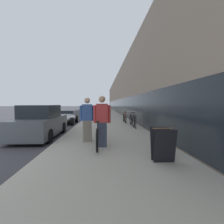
{
  "coord_description": "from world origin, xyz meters",
  "views": [
    {
      "loc": [
        5.18,
        -4.4,
        1.67
      ],
      "look_at": [
        6.12,
        13.58,
        0.79
      ],
      "focal_mm": 28.0,
      "sensor_mm": 36.0,
      "label": 1
    }
  ],
  "objects_px": {
    "bike_rack_hoop": "(135,120)",
    "tandem_bicycle": "(98,134)",
    "person_rider": "(102,121)",
    "person_bystander": "(87,120)",
    "parked_sedan_curbside": "(41,123)",
    "cruiser_bike_nearest": "(132,120)",
    "vintage_roadster_curbside": "(65,118)",
    "cruiser_bike_middle": "(125,118)",
    "sandwich_board_sign": "(163,144)"
  },
  "relations": [
    {
      "from": "sandwich_board_sign",
      "to": "tandem_bicycle",
      "type": "bearing_deg",
      "value": 131.05
    },
    {
      "from": "cruiser_bike_middle",
      "to": "vintage_roadster_curbside",
      "type": "distance_m",
      "value": 4.88
    },
    {
      "from": "person_rider",
      "to": "person_bystander",
      "type": "distance_m",
      "value": 1.08
    },
    {
      "from": "person_bystander",
      "to": "cruiser_bike_middle",
      "type": "relative_size",
      "value": 0.97
    },
    {
      "from": "tandem_bicycle",
      "to": "sandwich_board_sign",
      "type": "height_order",
      "value": "tandem_bicycle"
    },
    {
      "from": "person_bystander",
      "to": "parked_sedan_curbside",
      "type": "height_order",
      "value": "person_bystander"
    },
    {
      "from": "person_bystander",
      "to": "parked_sedan_curbside",
      "type": "relative_size",
      "value": 0.41
    },
    {
      "from": "bike_rack_hoop",
      "to": "tandem_bicycle",
      "type": "bearing_deg",
      "value": -117.9
    },
    {
      "from": "tandem_bicycle",
      "to": "person_rider",
      "type": "bearing_deg",
      "value": -68.1
    },
    {
      "from": "cruiser_bike_middle",
      "to": "parked_sedan_curbside",
      "type": "height_order",
      "value": "parked_sedan_curbside"
    },
    {
      "from": "vintage_roadster_curbside",
      "to": "cruiser_bike_middle",
      "type": "bearing_deg",
      "value": -7.63
    },
    {
      "from": "tandem_bicycle",
      "to": "sandwich_board_sign",
      "type": "bearing_deg",
      "value": -48.95
    },
    {
      "from": "person_rider",
      "to": "bike_rack_hoop",
      "type": "relative_size",
      "value": 2.14
    },
    {
      "from": "person_rider",
      "to": "vintage_roadster_curbside",
      "type": "xyz_separation_m",
      "value": [
        -3.06,
        8.36,
        -0.58
      ]
    },
    {
      "from": "tandem_bicycle",
      "to": "person_rider",
      "type": "relative_size",
      "value": 1.63
    },
    {
      "from": "tandem_bicycle",
      "to": "cruiser_bike_middle",
      "type": "distance_m",
      "value": 7.58
    },
    {
      "from": "parked_sedan_curbside",
      "to": "vintage_roadster_curbside",
      "type": "xyz_separation_m",
      "value": [
        -0.02,
        5.77,
        -0.26
      ]
    },
    {
      "from": "vintage_roadster_curbside",
      "to": "tandem_bicycle",
      "type": "bearing_deg",
      "value": -70.01
    },
    {
      "from": "tandem_bicycle",
      "to": "vintage_roadster_curbside",
      "type": "bearing_deg",
      "value": 109.99
    },
    {
      "from": "person_bystander",
      "to": "sandwich_board_sign",
      "type": "xyz_separation_m",
      "value": [
        2.22,
        -2.55,
        -0.44
      ]
    },
    {
      "from": "tandem_bicycle",
      "to": "parked_sedan_curbside",
      "type": "xyz_separation_m",
      "value": [
        -2.88,
        2.21,
        0.19
      ]
    },
    {
      "from": "bike_rack_hoop",
      "to": "parked_sedan_curbside",
      "type": "xyz_separation_m",
      "value": [
        -5.05,
        -1.89,
        0.08
      ]
    },
    {
      "from": "bike_rack_hoop",
      "to": "cruiser_bike_middle",
      "type": "distance_m",
      "value": 3.25
    },
    {
      "from": "person_rider",
      "to": "cruiser_bike_middle",
      "type": "relative_size",
      "value": 0.98
    },
    {
      "from": "person_bystander",
      "to": "cruiser_bike_middle",
      "type": "height_order",
      "value": "person_bystander"
    },
    {
      "from": "person_bystander",
      "to": "cruiser_bike_nearest",
      "type": "height_order",
      "value": "person_bystander"
    },
    {
      "from": "tandem_bicycle",
      "to": "person_rider",
      "type": "distance_m",
      "value": 0.65
    },
    {
      "from": "sandwich_board_sign",
      "to": "cruiser_bike_nearest",
      "type": "bearing_deg",
      "value": 86.87
    },
    {
      "from": "bike_rack_hoop",
      "to": "sandwich_board_sign",
      "type": "bearing_deg",
      "value": -93.66
    },
    {
      "from": "person_bystander",
      "to": "cruiser_bike_middle",
      "type": "xyz_separation_m",
      "value": [
        2.38,
        6.82,
        -0.51
      ]
    },
    {
      "from": "cruiser_bike_nearest",
      "to": "bike_rack_hoop",
      "type": "bearing_deg",
      "value": -90.08
    },
    {
      "from": "bike_rack_hoop",
      "to": "vintage_roadster_curbside",
      "type": "bearing_deg",
      "value": 142.54
    },
    {
      "from": "tandem_bicycle",
      "to": "parked_sedan_curbside",
      "type": "bearing_deg",
      "value": 142.6
    },
    {
      "from": "bike_rack_hoop",
      "to": "sandwich_board_sign",
      "type": "height_order",
      "value": "sandwich_board_sign"
    },
    {
      "from": "person_bystander",
      "to": "sandwich_board_sign",
      "type": "relative_size",
      "value": 1.97
    },
    {
      "from": "cruiser_bike_nearest",
      "to": "vintage_roadster_curbside",
      "type": "bearing_deg",
      "value": 151.0
    },
    {
      "from": "sandwich_board_sign",
      "to": "parked_sedan_curbside",
      "type": "bearing_deg",
      "value": 137.68
    },
    {
      "from": "sandwich_board_sign",
      "to": "person_bystander",
      "type": "bearing_deg",
      "value": 131.09
    },
    {
      "from": "parked_sedan_curbside",
      "to": "person_bystander",
      "type": "bearing_deg",
      "value": -34.81
    },
    {
      "from": "tandem_bicycle",
      "to": "cruiser_bike_middle",
      "type": "xyz_separation_m",
      "value": [
        1.93,
        7.33,
        -0.03
      ]
    },
    {
      "from": "sandwich_board_sign",
      "to": "parked_sedan_curbside",
      "type": "relative_size",
      "value": 0.21
    },
    {
      "from": "person_bystander",
      "to": "cruiser_bike_middle",
      "type": "distance_m",
      "value": 7.24
    },
    {
      "from": "bike_rack_hoop",
      "to": "cruiser_bike_nearest",
      "type": "height_order",
      "value": "cruiser_bike_nearest"
    },
    {
      "from": "bike_rack_hoop",
      "to": "parked_sedan_curbside",
      "type": "bearing_deg",
      "value": -159.5
    },
    {
      "from": "person_rider",
      "to": "cruiser_bike_middle",
      "type": "bearing_deg",
      "value": 77.03
    },
    {
      "from": "person_rider",
      "to": "sandwich_board_sign",
      "type": "relative_size",
      "value": 2.01
    },
    {
      "from": "vintage_roadster_curbside",
      "to": "sandwich_board_sign",
      "type": "bearing_deg",
      "value": -64.97
    },
    {
      "from": "cruiser_bike_middle",
      "to": "tandem_bicycle",
      "type": "bearing_deg",
      "value": -104.75
    },
    {
      "from": "cruiser_bike_middle",
      "to": "parked_sedan_curbside",
      "type": "relative_size",
      "value": 0.43
    },
    {
      "from": "tandem_bicycle",
      "to": "person_bystander",
      "type": "xyz_separation_m",
      "value": [
        -0.45,
        0.51,
        0.49
      ]
    }
  ]
}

